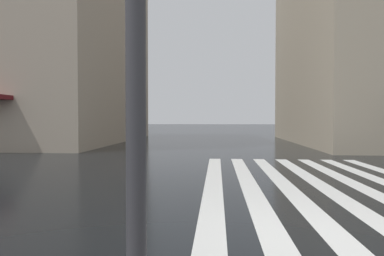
% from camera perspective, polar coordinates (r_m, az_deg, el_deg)
% --- Properties ---
extents(ground_plane, '(220.00, 220.00, 0.00)m').
position_cam_1_polar(ground_plane, '(6.07, 20.05, -16.47)').
color(ground_plane, black).
extents(zebra_crossing, '(13.00, 6.50, 0.01)m').
position_cam_1_polar(zebra_crossing, '(10.15, 20.95, -9.13)').
color(zebra_crossing, silver).
rests_on(zebra_crossing, ground_plane).
extents(traffic_signal_post, '(0.44, 0.30, 3.38)m').
position_cam_1_polar(traffic_signal_post, '(2.28, -8.53, 19.99)').
color(traffic_signal_post, '#333338').
rests_on(traffic_signal_post, sidewalk_pavement).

